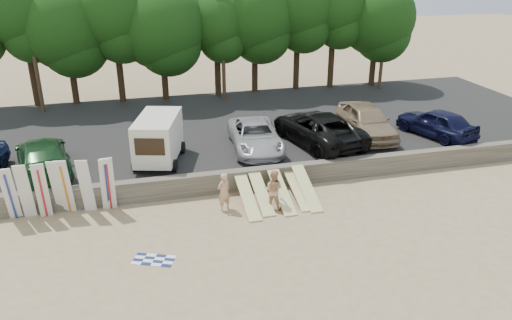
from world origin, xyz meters
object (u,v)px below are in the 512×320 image
at_px(car_2, 255,136).
at_px(car_4, 366,121).
at_px(cooler, 275,192).
at_px(car_3, 318,128).
at_px(car_5, 436,123).
at_px(beachgoer_a, 224,192).
at_px(car_1, 42,156).
at_px(box_trailer, 158,137).
at_px(beachgoer_b, 273,189).

relative_size(car_2, car_4, 0.99).
relative_size(car_2, cooler, 13.81).
height_order(car_3, car_5, car_3).
bearing_deg(beachgoer_a, car_5, 172.57).
xyz_separation_m(car_4, car_5, (3.82, -0.99, -0.11)).
xyz_separation_m(car_3, cooler, (-3.62, -4.15, -1.40)).
xyz_separation_m(car_2, car_4, (6.52, 0.41, 0.18)).
xyz_separation_m(car_1, car_2, (10.41, 0.31, -0.07)).
bearing_deg(car_3, car_4, 174.98).
relative_size(box_trailer, car_1, 0.73).
height_order(car_5, cooler, car_5).
distance_m(car_2, car_4, 6.53).
relative_size(car_1, car_5, 1.18).
bearing_deg(car_5, box_trailer, -19.92).
bearing_deg(box_trailer, beachgoer_a, -46.03).
relative_size(box_trailer, car_3, 0.64).
bearing_deg(car_5, beachgoer_b, 3.69).
xyz_separation_m(box_trailer, beachgoer_a, (2.36, -4.43, -1.13)).
relative_size(car_2, beachgoer_a, 3.02).
bearing_deg(car_4, car_5, -10.45).
height_order(box_trailer, cooler, box_trailer).
bearing_deg(box_trailer, car_5, 15.46).
distance_m(beachgoer_a, beachgoer_b, 2.14).
bearing_deg(cooler, car_3, 31.88).
distance_m(car_2, beachgoer_a, 5.59).
distance_m(car_2, cooler, 4.31).
height_order(box_trailer, car_1, box_trailer).
distance_m(beachgoer_b, cooler, 1.39).
bearing_deg(car_4, car_1, -173.47).
bearing_deg(car_1, car_2, 170.50).
distance_m(car_2, beachgoer_b, 5.29).
relative_size(car_1, cooler, 14.48).
relative_size(car_5, beachgoer_b, 2.62).
xyz_separation_m(box_trailer, car_5, (15.34, -0.12, -0.50)).
bearing_deg(beachgoer_a, cooler, 171.17).
relative_size(car_1, beachgoer_b, 3.09).
bearing_deg(car_5, car_1, -20.22).
bearing_deg(box_trailer, car_2, 21.16).
bearing_deg(beachgoer_a, car_3, -167.06).
relative_size(beachgoer_a, cooler, 4.58).
xyz_separation_m(car_1, car_5, (20.74, -0.28, -0.00)).
bearing_deg(car_1, beachgoer_b, 142.28).
distance_m(car_1, car_2, 10.41).
xyz_separation_m(beachgoer_a, cooler, (2.52, 0.77, -0.71)).
height_order(box_trailer, beachgoer_a, box_trailer).
height_order(car_2, beachgoer_a, car_2).
relative_size(car_4, car_5, 1.14).
xyz_separation_m(car_4, beachgoer_a, (-9.17, -5.30, -0.74)).
height_order(car_2, car_5, car_5).
xyz_separation_m(box_trailer, car_1, (-5.40, 0.15, -0.50)).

